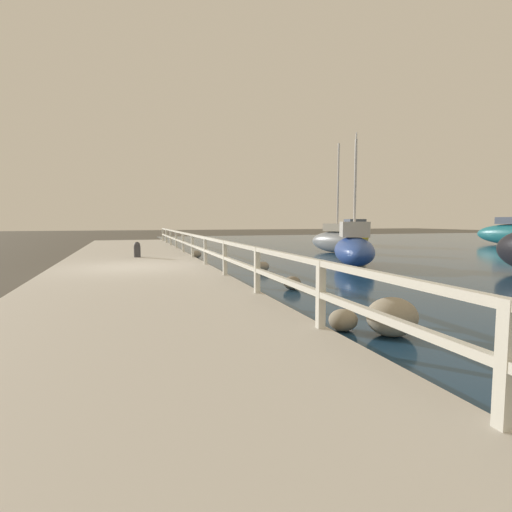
{
  "coord_description": "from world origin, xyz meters",
  "views": [
    {
      "loc": [
        -0.13,
        -12.77,
        1.67
      ],
      "look_at": [
        3.1,
        -2.77,
        0.73
      ],
      "focal_mm": 28.0,
      "sensor_mm": 36.0,
      "label": 1
    }
  ],
  "objects_px": {
    "sailboat_gray": "(337,240)",
    "sailboat_yellow": "(354,235)",
    "sailboat_blue": "(354,249)",
    "mooring_bollard": "(137,250)"
  },
  "relations": [
    {
      "from": "sailboat_gray",
      "to": "sailboat_yellow",
      "type": "bearing_deg",
      "value": 36.43
    },
    {
      "from": "sailboat_yellow",
      "to": "sailboat_blue",
      "type": "xyz_separation_m",
      "value": [
        -6.47,
        -10.43,
        -0.11
      ]
    },
    {
      "from": "sailboat_blue",
      "to": "sailboat_gray",
      "type": "bearing_deg",
      "value": 90.33
    },
    {
      "from": "mooring_bollard",
      "to": "sailboat_yellow",
      "type": "distance_m",
      "value": 15.86
    },
    {
      "from": "sailboat_yellow",
      "to": "sailboat_blue",
      "type": "height_order",
      "value": "sailboat_yellow"
    },
    {
      "from": "sailboat_gray",
      "to": "sailboat_blue",
      "type": "distance_m",
      "value": 5.79
    },
    {
      "from": "sailboat_yellow",
      "to": "sailboat_blue",
      "type": "distance_m",
      "value": 12.27
    },
    {
      "from": "mooring_bollard",
      "to": "sailboat_gray",
      "type": "relative_size",
      "value": 0.11
    },
    {
      "from": "sailboat_yellow",
      "to": "sailboat_blue",
      "type": "relative_size",
      "value": 1.61
    },
    {
      "from": "sailboat_gray",
      "to": "sailboat_blue",
      "type": "relative_size",
      "value": 1.21
    }
  ]
}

